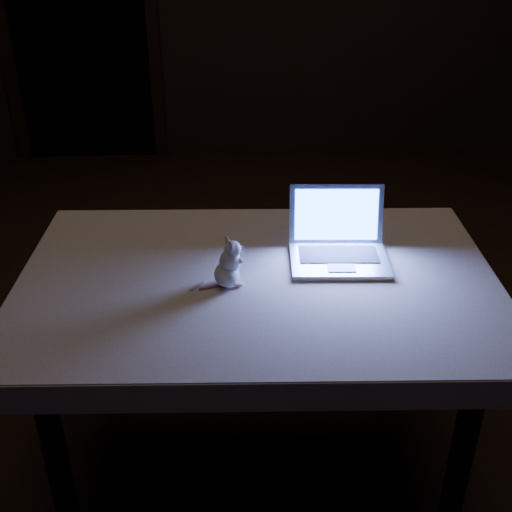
{
  "coord_description": "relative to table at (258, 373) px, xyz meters",
  "views": [
    {
      "loc": [
        -0.17,
        -2.02,
        1.66
      ],
      "look_at": [
        -0.08,
        -0.44,
        0.77
      ],
      "focal_mm": 45.0,
      "sensor_mm": 36.0,
      "label": 1
    }
  ],
  "objects": [
    {
      "name": "floor",
      "position": [
        0.08,
        0.44,
        -0.35
      ],
      "size": [
        5.0,
        5.0,
        0.0
      ],
      "primitive_type": "plane",
      "color": "black",
      "rests_on": "ground"
    },
    {
      "name": "doorway",
      "position": [
        -1.02,
        2.94,
        0.72
      ],
      "size": [
        1.06,
        0.36,
        2.13
      ],
      "primitive_type": null,
      "color": "black",
      "rests_on": "back_wall"
    },
    {
      "name": "table",
      "position": [
        0.0,
        0.0,
        0.0
      ],
      "size": [
        1.33,
        0.88,
        0.69
      ],
      "primitive_type": null,
      "rotation": [
        0.0,
        0.0,
        -0.04
      ],
      "color": "black",
      "rests_on": "floor"
    },
    {
      "name": "tablecloth",
      "position": [
        0.03,
        0.03,
        0.31
      ],
      "size": [
        1.46,
        1.04,
        0.08
      ],
      "primitive_type": null,
      "rotation": [
        0.0,
        0.0,
        -0.09
      ],
      "color": "beige",
      "rests_on": "table"
    },
    {
      "name": "laptop",
      "position": [
        0.25,
        0.07,
        0.45
      ],
      "size": [
        0.3,
        0.27,
        0.2
      ],
      "primitive_type": null,
      "rotation": [
        0.0,
        0.0,
        -0.05
      ],
      "color": "#BBBCC0",
      "rests_on": "tablecloth"
    },
    {
      "name": "plush_mouse",
      "position": [
        -0.09,
        -0.04,
        0.43
      ],
      "size": [
        0.12,
        0.12,
        0.14
      ],
      "primitive_type": null,
      "rotation": [
        0.0,
        0.0,
        -0.11
      ],
      "color": "silver",
      "rests_on": "tablecloth"
    }
  ]
}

